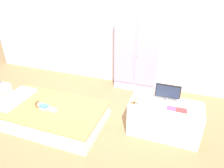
{
  "coord_description": "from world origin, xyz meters",
  "views": [
    {
      "loc": [
        1.05,
        -2.13,
        2.0
      ],
      "look_at": [
        0.15,
        0.4,
        0.56
      ],
      "focal_mm": 31.9,
      "sensor_mm": 36.0,
      "label": 1
    }
  ],
  "objects_px": {
    "wardrobe": "(137,53)",
    "bed": "(50,114)",
    "doll": "(42,106)",
    "book_red": "(181,110)",
    "tv_monitor": "(168,92)",
    "rocking_horse_toy": "(135,100)",
    "tv_stand": "(164,119)",
    "book_purple": "(171,108)",
    "nightstand": "(0,95)"
  },
  "relations": [
    {
      "from": "wardrobe",
      "to": "bed",
      "type": "bearing_deg",
      "value": -123.66
    },
    {
      "from": "doll",
      "to": "book_red",
      "type": "height_order",
      "value": "book_red"
    },
    {
      "from": "bed",
      "to": "wardrobe",
      "type": "bearing_deg",
      "value": 56.34
    },
    {
      "from": "bed",
      "to": "wardrobe",
      "type": "xyz_separation_m",
      "value": [
        0.99,
        1.49,
        0.62
      ]
    },
    {
      "from": "book_red",
      "to": "wardrobe",
      "type": "bearing_deg",
      "value": 124.76
    },
    {
      "from": "tv_monitor",
      "to": "rocking_horse_toy",
      "type": "bearing_deg",
      "value": -151.96
    },
    {
      "from": "tv_stand",
      "to": "rocking_horse_toy",
      "type": "height_order",
      "value": "rocking_horse_toy"
    },
    {
      "from": "rocking_horse_toy",
      "to": "book_purple",
      "type": "relative_size",
      "value": 1.0
    },
    {
      "from": "wardrobe",
      "to": "book_purple",
      "type": "relative_size",
      "value": 13.31
    },
    {
      "from": "tv_stand",
      "to": "book_red",
      "type": "height_order",
      "value": "book_red"
    },
    {
      "from": "wardrobe",
      "to": "book_purple",
      "type": "distance_m",
      "value": 1.51
    },
    {
      "from": "tv_stand",
      "to": "rocking_horse_toy",
      "type": "bearing_deg",
      "value": -161.03
    },
    {
      "from": "bed",
      "to": "tv_stand",
      "type": "distance_m",
      "value": 1.71
    },
    {
      "from": "doll",
      "to": "tv_monitor",
      "type": "relative_size",
      "value": 1.2
    },
    {
      "from": "bed",
      "to": "book_purple",
      "type": "distance_m",
      "value": 1.81
    },
    {
      "from": "tv_stand",
      "to": "tv_monitor",
      "type": "relative_size",
      "value": 2.96
    },
    {
      "from": "tv_monitor",
      "to": "book_red",
      "type": "xyz_separation_m",
      "value": [
        0.2,
        -0.17,
        -0.14
      ]
    },
    {
      "from": "wardrobe",
      "to": "tv_stand",
      "type": "xyz_separation_m",
      "value": [
        0.69,
        -1.19,
        -0.49
      ]
    },
    {
      "from": "doll",
      "to": "book_red",
      "type": "relative_size",
      "value": 2.88
    },
    {
      "from": "bed",
      "to": "book_purple",
      "type": "bearing_deg",
      "value": 6.63
    },
    {
      "from": "doll",
      "to": "rocking_horse_toy",
      "type": "distance_m",
      "value": 1.41
    },
    {
      "from": "bed",
      "to": "book_red",
      "type": "bearing_deg",
      "value": 6.19
    },
    {
      "from": "tv_monitor",
      "to": "book_purple",
      "type": "height_order",
      "value": "tv_monitor"
    },
    {
      "from": "wardrobe",
      "to": "doll",
      "type": "bearing_deg",
      "value": -125.23
    },
    {
      "from": "nightstand",
      "to": "book_red",
      "type": "bearing_deg",
      "value": 1.94
    },
    {
      "from": "book_purple",
      "to": "nightstand",
      "type": "bearing_deg",
      "value": -177.97
    },
    {
      "from": "book_purple",
      "to": "book_red",
      "type": "xyz_separation_m",
      "value": [
        0.12,
        0.0,
        -0.0
      ]
    },
    {
      "from": "bed",
      "to": "book_red",
      "type": "xyz_separation_m",
      "value": [
        1.88,
        0.2,
        0.39
      ]
    },
    {
      "from": "nightstand",
      "to": "wardrobe",
      "type": "bearing_deg",
      "value": 33.7
    },
    {
      "from": "rocking_horse_toy",
      "to": "book_purple",
      "type": "xyz_separation_m",
      "value": [
        0.47,
        0.04,
        -0.04
      ]
    },
    {
      "from": "rocking_horse_toy",
      "to": "book_purple",
      "type": "distance_m",
      "value": 0.48
    },
    {
      "from": "wardrobe",
      "to": "tv_stand",
      "type": "relative_size",
      "value": 1.54
    },
    {
      "from": "book_purple",
      "to": "bed",
      "type": "bearing_deg",
      "value": -173.37
    },
    {
      "from": "rocking_horse_toy",
      "to": "book_red",
      "type": "distance_m",
      "value": 0.6
    },
    {
      "from": "tv_monitor",
      "to": "book_red",
      "type": "bearing_deg",
      "value": -39.66
    },
    {
      "from": "tv_stand",
      "to": "book_purple",
      "type": "distance_m",
      "value": 0.29
    },
    {
      "from": "bed",
      "to": "doll",
      "type": "height_order",
      "value": "doll"
    },
    {
      "from": "tv_monitor",
      "to": "rocking_horse_toy",
      "type": "xyz_separation_m",
      "value": [
        -0.39,
        -0.21,
        -0.09
      ]
    },
    {
      "from": "nightstand",
      "to": "rocking_horse_toy",
      "type": "distance_m",
      "value": 2.39
    },
    {
      "from": "wardrobe",
      "to": "tv_stand",
      "type": "bearing_deg",
      "value": -59.71
    },
    {
      "from": "wardrobe",
      "to": "book_purple",
      "type": "xyz_separation_m",
      "value": [
        0.77,
        -1.28,
        -0.23
      ]
    },
    {
      "from": "rocking_horse_toy",
      "to": "book_red",
      "type": "xyz_separation_m",
      "value": [
        0.6,
        0.04,
        -0.04
      ]
    },
    {
      "from": "bed",
      "to": "doll",
      "type": "relative_size",
      "value": 4.26
    },
    {
      "from": "wardrobe",
      "to": "tv_monitor",
      "type": "relative_size",
      "value": 4.57
    },
    {
      "from": "rocking_horse_toy",
      "to": "book_purple",
      "type": "bearing_deg",
      "value": 5.06
    },
    {
      "from": "bed",
      "to": "nightstand",
      "type": "bearing_deg",
      "value": 174.54
    },
    {
      "from": "bed",
      "to": "tv_monitor",
      "type": "bearing_deg",
      "value": 12.53
    },
    {
      "from": "nightstand",
      "to": "book_purple",
      "type": "relative_size",
      "value": 3.44
    },
    {
      "from": "nightstand",
      "to": "wardrobe",
      "type": "relative_size",
      "value": 0.26
    },
    {
      "from": "bed",
      "to": "nightstand",
      "type": "xyz_separation_m",
      "value": [
        -1.08,
        0.1,
        0.06
      ]
    }
  ]
}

